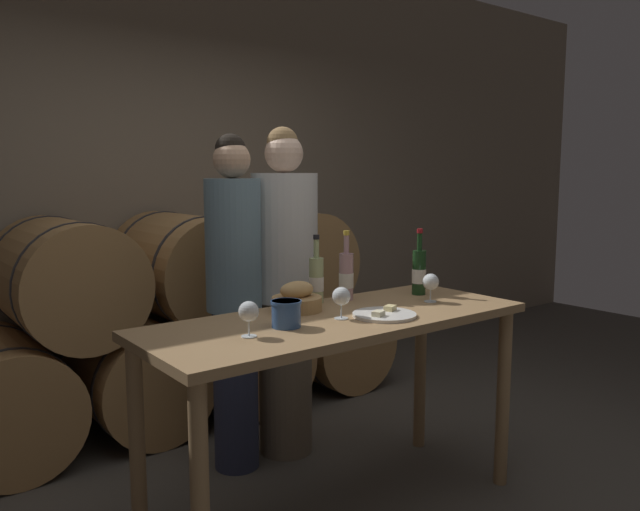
{
  "coord_description": "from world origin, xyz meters",
  "views": [
    {
      "loc": [
        -1.68,
        -2.05,
        1.53
      ],
      "look_at": [
        0.0,
        0.13,
        1.16
      ],
      "focal_mm": 35.0,
      "sensor_mm": 36.0,
      "label": 1
    }
  ],
  "objects": [
    {
      "name": "wine_glass_left",
      "position": [
        -0.03,
        -0.05,
        1.01
      ],
      "size": [
        0.08,
        0.08,
        0.14
      ],
      "color": "white",
      "rests_on": "tasting_table"
    },
    {
      "name": "person_right",
      "position": [
        0.18,
        0.68,
        0.9
      ],
      "size": [
        0.35,
        0.35,
        1.77
      ],
      "color": "#756651",
      "rests_on": "ground_plane"
    },
    {
      "name": "barrel_stack",
      "position": [
        -0.0,
        1.53,
        0.59
      ],
      "size": [
        2.85,
        0.92,
        1.29
      ],
      "color": "#A87A47",
      "rests_on": "ground_plane"
    },
    {
      "name": "wine_bottle_white",
      "position": [
        0.09,
        0.28,
        1.03
      ],
      "size": [
        0.07,
        0.07,
        0.33
      ],
      "color": "#ADBC7F",
      "rests_on": "tasting_table"
    },
    {
      "name": "wine_bottle_red",
      "position": [
        0.63,
        0.13,
        1.03
      ],
      "size": [
        0.07,
        0.07,
        0.34
      ],
      "color": "#193819",
      "rests_on": "tasting_table"
    },
    {
      "name": "wine_glass_far_left",
      "position": [
        -0.49,
        -0.07,
        1.01
      ],
      "size": [
        0.08,
        0.08,
        0.14
      ],
      "color": "white",
      "rests_on": "tasting_table"
    },
    {
      "name": "cheese_plate",
      "position": [
        0.15,
        -0.13,
        0.92
      ],
      "size": [
        0.28,
        0.28,
        0.04
      ],
      "color": "white",
      "rests_on": "tasting_table"
    },
    {
      "name": "wine_glass_center",
      "position": [
        0.54,
        -0.04,
        1.01
      ],
      "size": [
        0.08,
        0.08,
        0.14
      ],
      "color": "white",
      "rests_on": "tasting_table"
    },
    {
      "name": "wine_bottle_rose",
      "position": [
        0.25,
        0.25,
        1.03
      ],
      "size": [
        0.07,
        0.07,
        0.34
      ],
      "color": "#BC8E93",
      "rests_on": "tasting_table"
    },
    {
      "name": "tasting_table",
      "position": [
        0.0,
        0.0,
        0.79
      ],
      "size": [
        1.75,
        0.67,
        0.91
      ],
      "color": "#99754C",
      "rests_on": "ground_plane"
    },
    {
      "name": "stone_wall_back",
      "position": [
        0.0,
        2.11,
        1.6
      ],
      "size": [
        10.0,
        0.12,
        3.2
      ],
      "color": "gray",
      "rests_on": "ground_plane"
    },
    {
      "name": "bread_basket",
      "position": [
        -0.09,
        0.19,
        0.96
      ],
      "size": [
        0.23,
        0.23,
        0.13
      ],
      "color": "#A87F4C",
      "rests_on": "tasting_table"
    },
    {
      "name": "person_left",
      "position": [
        -0.13,
        0.68,
        0.9
      ],
      "size": [
        0.28,
        0.28,
        1.72
      ],
      "color": "#2D334C",
      "rests_on": "ground_plane"
    },
    {
      "name": "blue_crock",
      "position": [
        -0.3,
        -0.03,
        0.97
      ],
      "size": [
        0.13,
        0.13,
        0.11
      ],
      "color": "#335693",
      "rests_on": "tasting_table"
    }
  ]
}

